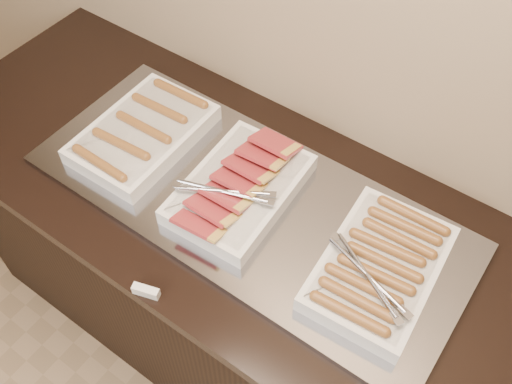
# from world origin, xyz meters

# --- Properties ---
(counter) EXTENTS (2.06, 0.76, 0.90)m
(counter) POSITION_xyz_m (0.00, 2.13, 0.45)
(counter) COLOR black
(counter) RESTS_ON ground
(warming_tray) EXTENTS (1.20, 0.50, 0.02)m
(warming_tray) POSITION_xyz_m (-0.00, 2.13, 0.91)
(warming_tray) COLOR #90929D
(warming_tray) RESTS_ON counter
(dish_left) EXTENTS (0.27, 0.40, 0.07)m
(dish_left) POSITION_xyz_m (-0.37, 2.13, 0.95)
(dish_left) COLOR silver
(dish_left) RESTS_ON warming_tray
(dish_center) EXTENTS (0.28, 0.41, 0.09)m
(dish_center) POSITION_xyz_m (-0.03, 2.13, 0.95)
(dish_center) COLOR silver
(dish_center) RESTS_ON warming_tray
(dish_right) EXTENTS (0.28, 0.40, 0.08)m
(dish_right) POSITION_xyz_m (0.39, 2.13, 0.95)
(dish_right) COLOR silver
(dish_right) RESTS_ON warming_tray
(label_holder) EXTENTS (0.07, 0.04, 0.03)m
(label_holder) POSITION_xyz_m (-0.04, 1.77, 0.91)
(label_holder) COLOR silver
(label_holder) RESTS_ON counter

